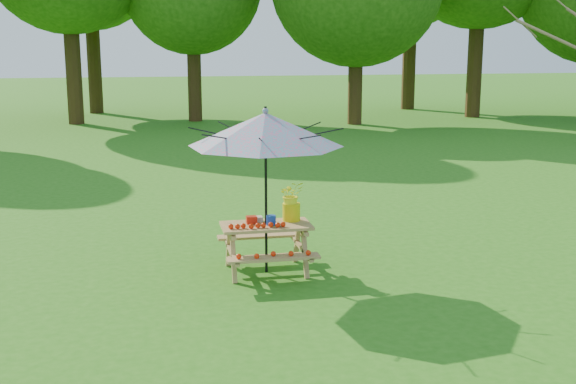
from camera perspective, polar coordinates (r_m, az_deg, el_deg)
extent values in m
cube|color=#986344|center=(9.71, -1.74, -2.67)|extent=(1.20, 0.62, 0.04)
cube|color=#986344|center=(9.26, -1.14, -5.25)|extent=(1.20, 0.22, 0.04)
cube|color=#986344|center=(10.31, -2.25, -3.48)|extent=(1.20, 0.22, 0.04)
cylinder|color=black|center=(9.60, -1.75, 0.07)|extent=(0.04, 0.04, 2.25)
cone|color=#20AEB6|center=(9.46, -1.79, 4.97)|extent=(2.50, 2.50, 0.44)
sphere|color=#20AEB6|center=(9.44, -1.80, 6.43)|extent=(0.08, 0.08, 0.08)
cube|color=#AF1F0E|center=(9.74, -2.90, -2.21)|extent=(0.14, 0.12, 0.10)
cylinder|color=#153DB1|center=(9.65, -1.34, -2.24)|extent=(0.13, 0.13, 0.13)
cube|color=beige|center=(9.85, -2.42, -2.14)|extent=(0.13, 0.13, 0.07)
cylinder|color=yellow|center=(9.87, 0.27, -1.58)|extent=(0.24, 0.24, 0.24)
imported|color=#FFF928|center=(9.82, 0.27, -0.20)|extent=(0.35, 0.31, 0.36)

